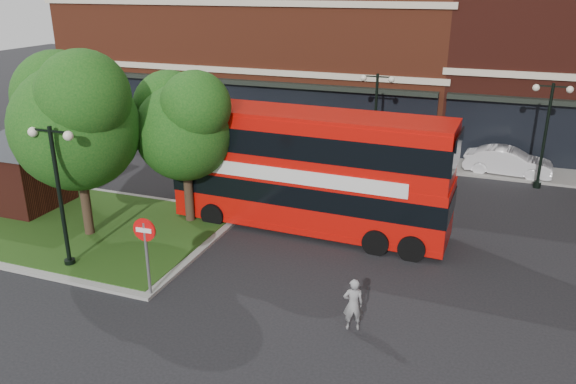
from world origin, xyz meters
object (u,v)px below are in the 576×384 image
at_px(bus, 310,164).
at_px(car_white, 508,162).
at_px(car_silver, 238,142).
at_px(woman, 353,304).

bearing_deg(bus, car_white, 54.95).
height_order(bus, car_silver, bus).
relative_size(bus, woman, 6.89).
bearing_deg(car_silver, bus, -133.00).
height_order(woman, car_silver, woman).
xyz_separation_m(bus, woman, (3.36, -6.20, -1.92)).
relative_size(car_silver, car_white, 0.95).
bearing_deg(bus, car_silver, 132.10).
bearing_deg(car_white, woman, 170.30).
distance_m(bus, woman, 7.31).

